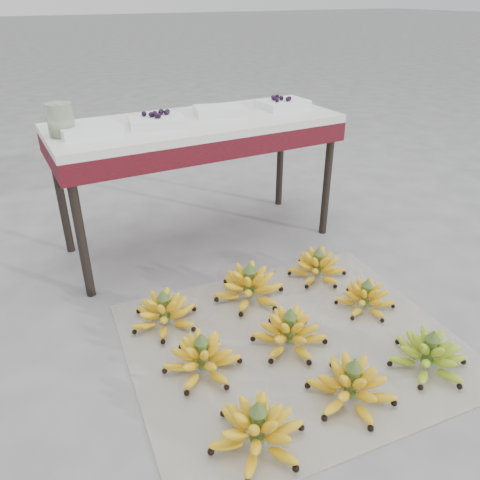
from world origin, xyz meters
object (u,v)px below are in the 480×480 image
glass_jar (61,120)px  tray_left (157,121)px  vendor_table (197,135)px  tray_right (220,111)px  bunch_mid_left (202,358)px  tray_far_left (89,129)px  newspaper_mat (293,343)px  bunch_mid_center (289,332)px  bunch_back_right (317,267)px  bunch_mid_right (365,298)px  tray_far_right (283,104)px  bunch_front_right (429,355)px  bunch_back_center (249,286)px  bunch_front_center (351,385)px  bunch_front_left (258,430)px  bunch_back_left (165,313)px

glass_jar → tray_left: bearing=-4.6°
vendor_table → glass_jar: bearing=-179.8°
tray_right → glass_jar: glass_jar is taller
bunch_mid_left → tray_far_left: (-0.11, 0.91, 0.63)m
newspaper_mat → tray_far_left: 1.26m
newspaper_mat → bunch_mid_center: bunch_mid_center is taller
tray_right → tray_left: bearing=-170.1°
bunch_mid_left → bunch_back_right: 0.81m
bunch_mid_right → tray_far_left: size_ratio=1.03×
vendor_table → tray_far_right: (0.51, 0.01, 0.10)m
bunch_mid_right → bunch_front_right: bearing=-104.3°
bunch_mid_right → bunch_back_center: size_ratio=0.72×
tray_right → glass_jar: bearing=-177.9°
bunch_front_center → tray_far_right: size_ratio=1.29×
bunch_back_right → tray_far_right: bearing=59.4°
tray_left → glass_jar: size_ratio=2.03×
bunch_front_center → bunch_mid_center: bunch_front_center is taller
tray_far_left → glass_jar: glass_jar is taller
tray_right → tray_far_right: size_ratio=1.09×
glass_jar → bunch_front_right: bearing=-54.0°
tray_far_right → bunch_mid_left: bearing=-134.5°
tray_far_right → tray_left: bearing=-176.2°
newspaper_mat → tray_far_left: tray_far_left is taller
newspaper_mat → bunch_front_left: (-0.36, -0.34, 0.06)m
bunch_mid_center → bunch_back_right: bunch_mid_center is taller
bunch_front_right → tray_far_right: (0.19, 1.31, 0.63)m
bunch_mid_left → bunch_back_right: bearing=6.4°
bunch_front_right → bunch_back_left: bunch_front_right is taller
bunch_mid_right → tray_left: size_ratio=0.98×
bunch_back_left → tray_far_right: tray_far_right is taller
vendor_table → bunch_mid_right: bearing=-68.1°
bunch_front_right → glass_jar: glass_jar is taller
glass_jar → newspaper_mat: bearing=-58.3°
bunch_back_center → tray_far_left: (-0.48, 0.60, 0.63)m
bunch_mid_left → bunch_back_left: bunch_mid_left is taller
bunch_mid_right → tray_left: (-0.58, 0.88, 0.64)m
vendor_table → tray_left: size_ratio=4.98×
bunch_front_left → bunch_mid_left: (-0.02, 0.37, -0.00)m
bunch_back_left → glass_jar: bearing=122.6°
vendor_table → bunch_mid_left: bearing=-113.9°
tray_far_left → bunch_mid_center: bearing=-64.0°
bunch_front_left → tray_right: bearing=83.1°
newspaper_mat → tray_right: (0.18, 0.98, 0.69)m
bunch_front_left → tray_far_left: (-0.12, 1.28, 0.63)m
bunch_front_center → tray_far_left: bearing=101.3°
bunch_front_left → bunch_back_right: bunch_front_left is taller
bunch_front_center → bunch_mid_right: (0.40, 0.37, -0.01)m
bunch_mid_right → tray_right: bearing=96.2°
bunch_back_center → glass_jar: glass_jar is taller
bunch_back_left → bunch_back_center: size_ratio=0.88×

